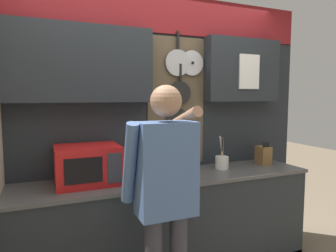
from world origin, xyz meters
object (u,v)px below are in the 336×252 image
microwave (88,165)px  knife_block (263,155)px  utensil_crock (222,161)px  person (165,188)px

microwave → knife_block: microwave is taller
microwave → utensil_crock: (1.26, 0.00, -0.08)m
microwave → person: bearing=-57.5°
microwave → knife_block: bearing=0.0°
knife_block → person: 1.50m
microwave → person: person is taller
person → microwave: bearing=122.5°
knife_block → person: bearing=-154.6°
microwave → person: (0.41, -0.64, -0.06)m
knife_block → utensil_crock: (-0.50, 0.00, -0.02)m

